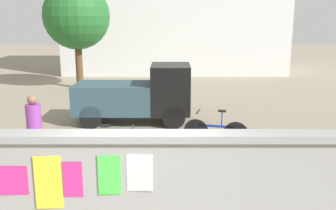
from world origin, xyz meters
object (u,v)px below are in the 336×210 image
at_px(bicycle_near, 217,131).
at_px(tree_roadside, 78,16).
at_px(bicycle_far, 114,150).
at_px(motorcycle, 182,166).
at_px(person_walking, 35,122).
at_px(auto_rickshaw_truck, 140,95).

bearing_deg(bicycle_near, tree_roadside, 123.77).
xyz_separation_m(bicycle_far, tree_roadside, (-2.84, 9.41, 2.91)).
bearing_deg(motorcycle, bicycle_near, 68.99).
height_order(bicycle_near, bicycle_far, same).
xyz_separation_m(bicycle_near, tree_roadside, (-5.36, 8.01, 2.91)).
relative_size(motorcycle, bicycle_far, 1.11).
distance_m(bicycle_near, bicycle_far, 2.88).
height_order(bicycle_near, tree_roadside, tree_roadside).
relative_size(bicycle_far, person_walking, 1.05).
bearing_deg(tree_roadside, auto_rickshaw_truck, -61.36).
distance_m(motorcycle, bicycle_near, 2.82).
bearing_deg(bicycle_far, bicycle_near, 28.97).
height_order(auto_rickshaw_truck, tree_roadside, tree_roadside).
bearing_deg(bicycle_far, motorcycle, -39.12).
bearing_deg(auto_rickshaw_truck, bicycle_near, -45.02).
bearing_deg(tree_roadside, motorcycle, -67.77).
bearing_deg(motorcycle, person_walking, 157.99).
height_order(person_walking, tree_roadside, tree_roadside).
bearing_deg(bicycle_far, person_walking, 176.80).
bearing_deg(motorcycle, auto_rickshaw_truck, 103.58).
xyz_separation_m(person_walking, tree_roadside, (-1.06, 9.31, 2.29)).
height_order(motorcycle, person_walking, person_walking).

